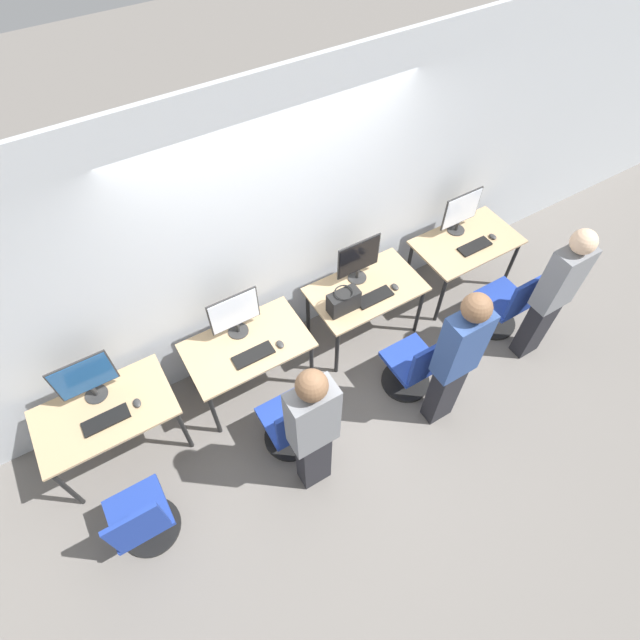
{
  "coord_description": "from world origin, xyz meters",
  "views": [
    {
      "loc": [
        -1.37,
        -2.16,
        4.36
      ],
      "look_at": [
        0.0,
        0.13,
        0.86
      ],
      "focal_mm": 28.0,
      "sensor_mm": 36.0,
      "label": 1
    }
  ],
  "objects_px": {
    "office_chair_far_left": "(143,521)",
    "office_chair_right": "(414,367)",
    "monitor_far_left": "(85,378)",
    "mouse_right": "(395,287)",
    "office_chair_left": "(291,425)",
    "keyboard_right": "(375,297)",
    "office_chair_far_right": "(505,306)",
    "person_right": "(457,359)",
    "keyboard_far_left": "(106,420)",
    "person_left": "(313,430)",
    "monitor_right": "(359,259)",
    "keyboard_left": "(253,355)",
    "person_far_right": "(554,293)",
    "mouse_left": "(280,344)",
    "handbag": "(344,301)",
    "keyboard_far_right": "(475,246)",
    "monitor_left": "(235,314)",
    "mouse_far_right": "(493,237)",
    "monitor_far_right": "(461,211)",
    "mouse_far_left": "(137,403)"
  },
  "relations": [
    {
      "from": "office_chair_far_right",
      "to": "monitor_far_left",
      "type": "bearing_deg",
      "value": 167.21
    },
    {
      "from": "mouse_left",
      "to": "mouse_far_right",
      "type": "distance_m",
      "value": 2.57
    },
    {
      "from": "office_chair_right",
      "to": "monitor_far_right",
      "type": "xyz_separation_m",
      "value": [
        1.26,
        0.99,
        0.62
      ]
    },
    {
      "from": "mouse_left",
      "to": "office_chair_left",
      "type": "height_order",
      "value": "office_chair_left"
    },
    {
      "from": "mouse_right",
      "to": "person_right",
      "type": "bearing_deg",
      "value": -99.3
    },
    {
      "from": "monitor_far_left",
      "to": "handbag",
      "type": "height_order",
      "value": "monitor_far_left"
    },
    {
      "from": "handbag",
      "to": "office_chair_far_left",
      "type": "bearing_deg",
      "value": -162.11
    },
    {
      "from": "office_chair_far_left",
      "to": "office_chair_right",
      "type": "height_order",
      "value": "same"
    },
    {
      "from": "mouse_far_left",
      "to": "mouse_left",
      "type": "xyz_separation_m",
      "value": [
        1.27,
        -0.09,
        0.0
      ]
    },
    {
      "from": "keyboard_right",
      "to": "person_left",
      "type": "bearing_deg",
      "value": -142.4
    },
    {
      "from": "monitor_right",
      "to": "office_chair_far_right",
      "type": "distance_m",
      "value": 1.67
    },
    {
      "from": "monitor_far_left",
      "to": "person_far_right",
      "type": "xyz_separation_m",
      "value": [
        3.9,
        -1.24,
        -0.07
      ]
    },
    {
      "from": "mouse_left",
      "to": "monitor_far_left",
      "type": "bearing_deg",
      "value": 167.35
    },
    {
      "from": "keyboard_right",
      "to": "keyboard_far_right",
      "type": "bearing_deg",
      "value": 1.39
    },
    {
      "from": "monitor_far_left",
      "to": "mouse_right",
      "type": "distance_m",
      "value": 2.84
    },
    {
      "from": "monitor_right",
      "to": "handbag",
      "type": "distance_m",
      "value": 0.44
    },
    {
      "from": "keyboard_far_right",
      "to": "keyboard_left",
      "type": "bearing_deg",
      "value": -179.33
    },
    {
      "from": "monitor_right",
      "to": "office_chair_far_right",
      "type": "bearing_deg",
      "value": -33.42
    },
    {
      "from": "office_chair_right",
      "to": "person_far_right",
      "type": "relative_size",
      "value": 0.53
    },
    {
      "from": "keyboard_far_left",
      "to": "mouse_far_right",
      "type": "bearing_deg",
      "value": -0.1
    },
    {
      "from": "office_chair_far_left",
      "to": "mouse_far_right",
      "type": "distance_m",
      "value": 4.25
    },
    {
      "from": "keyboard_far_left",
      "to": "keyboard_right",
      "type": "xyz_separation_m",
      "value": [
        2.57,
        -0.05,
        0.0
      ]
    },
    {
      "from": "monitor_left",
      "to": "office_chair_right",
      "type": "relative_size",
      "value": 0.55
    },
    {
      "from": "office_chair_far_left",
      "to": "person_right",
      "type": "relative_size",
      "value": 0.51
    },
    {
      "from": "person_left",
      "to": "mouse_right",
      "type": "height_order",
      "value": "person_left"
    },
    {
      "from": "keyboard_left",
      "to": "person_left",
      "type": "distance_m",
      "value": 0.98
    },
    {
      "from": "monitor_far_left",
      "to": "office_chair_far_right",
      "type": "relative_size",
      "value": 0.55
    },
    {
      "from": "office_chair_far_left",
      "to": "keyboard_far_right",
      "type": "bearing_deg",
      "value": 10.62
    },
    {
      "from": "mouse_left",
      "to": "handbag",
      "type": "distance_m",
      "value": 0.71
    },
    {
      "from": "keyboard_right",
      "to": "monitor_right",
      "type": "bearing_deg",
      "value": 90.0
    },
    {
      "from": "office_chair_far_right",
      "to": "person_right",
      "type": "bearing_deg",
      "value": -158.77
    },
    {
      "from": "keyboard_far_right",
      "to": "office_chair_far_right",
      "type": "relative_size",
      "value": 0.42
    },
    {
      "from": "keyboard_far_left",
      "to": "keyboard_left",
      "type": "xyz_separation_m",
      "value": [
        1.28,
        -0.05,
        0.0
      ]
    },
    {
      "from": "keyboard_right",
      "to": "office_chair_far_right",
      "type": "height_order",
      "value": "office_chair_far_right"
    },
    {
      "from": "office_chair_far_left",
      "to": "monitor_far_right",
      "type": "relative_size",
      "value": 1.8
    },
    {
      "from": "keyboard_right",
      "to": "keyboard_far_right",
      "type": "height_order",
      "value": "same"
    },
    {
      "from": "monitor_right",
      "to": "mouse_far_right",
      "type": "bearing_deg",
      "value": -9.58
    },
    {
      "from": "mouse_left",
      "to": "mouse_right",
      "type": "bearing_deg",
      "value": 1.05
    },
    {
      "from": "handbag",
      "to": "mouse_right",
      "type": "bearing_deg",
      "value": -3.73
    },
    {
      "from": "office_chair_left",
      "to": "keyboard_right",
      "type": "xyz_separation_m",
      "value": [
        1.25,
        0.59,
        0.37
      ]
    },
    {
      "from": "keyboard_far_right",
      "to": "keyboard_far_left",
      "type": "bearing_deg",
      "value": 179.73
    },
    {
      "from": "office_chair_left",
      "to": "monitor_far_right",
      "type": "bearing_deg",
      "value": 19.94
    },
    {
      "from": "office_chair_left",
      "to": "office_chair_right",
      "type": "xyz_separation_m",
      "value": [
        1.28,
        -0.07,
        0.0
      ]
    },
    {
      "from": "person_far_right",
      "to": "person_right",
      "type": "bearing_deg",
      "value": -175.08
    },
    {
      "from": "office_chair_left",
      "to": "keyboard_far_right",
      "type": "relative_size",
      "value": 2.37
    },
    {
      "from": "person_left",
      "to": "keyboard_far_right",
      "type": "bearing_deg",
      "value": 21.35
    },
    {
      "from": "keyboard_far_left",
      "to": "person_right",
      "type": "xyz_separation_m",
      "value": [
        2.64,
        -1.08,
        0.23
      ]
    },
    {
      "from": "keyboard_right",
      "to": "office_chair_far_right",
      "type": "relative_size",
      "value": 0.42
    },
    {
      "from": "monitor_right",
      "to": "monitor_far_right",
      "type": "height_order",
      "value": "same"
    },
    {
      "from": "person_left",
      "to": "keyboard_right",
      "type": "xyz_separation_m",
      "value": [
        1.24,
        0.96,
        -0.21
      ]
    }
  ]
}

